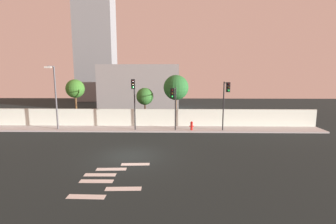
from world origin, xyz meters
The scene contains 14 objects.
ground_plane centered at (0.00, 0.00, 0.00)m, with size 80.00×80.00×0.00m, color black.
sidewalk centered at (0.00, 8.20, 0.07)m, with size 36.00×2.40×0.15m, color #AEAEAE.
perimeter_wall centered at (0.00, 9.49, 1.05)m, with size 36.00×0.18×1.80m, color silver.
crosswalk_marking centered at (-0.47, -3.67, 0.00)m, with size 3.58×4.75×0.01m.
traffic_light_left centered at (7.95, 6.82, 3.63)m, with size 0.35×1.62×4.75m.
traffic_light_center centered at (3.06, 6.75, 3.25)m, with size 0.54×1.68×4.21m.
traffic_light_right centered at (-0.75, 7.10, 3.77)m, with size 0.34×1.11×5.01m.
street_lamp_curbside centered at (-8.58, 7.53, 3.85)m, with size 0.62×1.68×6.25m.
fire_hydrant centered at (4.84, 7.55, 0.61)m, with size 0.44×0.26×0.86m.
roadside_tree_leftmost centered at (-7.88, 10.91, 3.97)m, with size 2.05×2.05×5.03m.
roadside_tree_midleft centered at (-0.14, 10.91, 3.15)m, with size 1.89×1.89×4.11m.
roadside_tree_midright centered at (3.32, 10.91, 4.14)m, with size 2.75×2.75×5.52m.
low_building_distant centered at (-2.34, 23.49, 3.50)m, with size 12.34×6.00×7.00m, color gray.
tower_on_skyline centered at (-12.85, 35.49, 12.78)m, with size 7.58×5.00×25.56m, color gray.
Camera 1 is at (3.01, -16.68, 5.74)m, focal length 26.79 mm.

